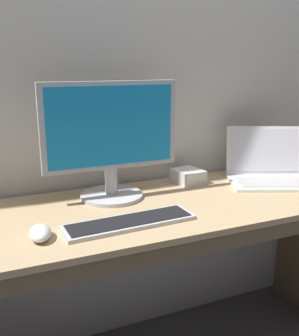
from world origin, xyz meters
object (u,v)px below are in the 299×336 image
object	(u,v)px
laptop_white	(270,172)
wired_keyboard	(130,222)
external_monitor	(111,139)
computer_mouse	(40,233)
external_drive_box	(188,176)

from	to	relation	value
laptop_white	wired_keyboard	bearing A→B (deg)	-164.91
external_monitor	computer_mouse	xyz separation A→B (m)	(-0.30, -0.26, -0.21)
wired_keyboard	external_drive_box	distance (m)	0.50
external_monitor	wired_keyboard	xyz separation A→B (m)	(-0.03, -0.26, -0.22)
laptop_white	computer_mouse	xyz separation A→B (m)	(-1.00, -0.19, -0.02)
laptop_white	external_drive_box	size ratio (longest dim) A/B	3.40
wired_keyboard	external_drive_box	xyz separation A→B (m)	(0.39, 0.32, 0.02)
external_monitor	external_drive_box	size ratio (longest dim) A/B	4.06
external_monitor	wired_keyboard	distance (m)	0.34
computer_mouse	external_drive_box	distance (m)	0.74
computer_mouse	laptop_white	bearing A→B (deg)	18.68
external_drive_box	computer_mouse	bearing A→B (deg)	-154.33
external_monitor	computer_mouse	size ratio (longest dim) A/B	4.83
computer_mouse	wired_keyboard	bearing A→B (deg)	7.48
laptop_white	wired_keyboard	xyz separation A→B (m)	(-0.72, -0.19, -0.04)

